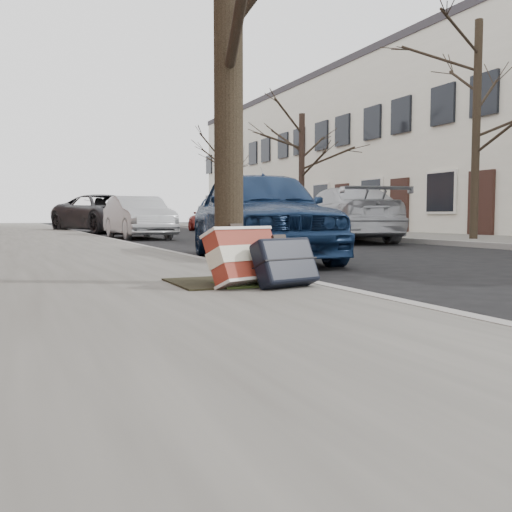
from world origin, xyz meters
name	(u,v)px	position (x,y,z in m)	size (l,w,h in m)	color
ground	(506,302)	(0.00, 0.00, 0.00)	(120.00, 120.00, 0.00)	black
near_sidewalk	(7,238)	(-3.70, 15.00, 0.06)	(5.00, 70.00, 0.12)	slate
far_sidewalk	(340,233)	(7.80, 15.00, 0.06)	(4.00, 70.00, 0.12)	slate
house_far	(436,148)	(13.15, 16.00, 3.60)	(6.70, 40.00, 7.20)	beige
dirt_patch	(222,282)	(-2.00, 1.20, 0.13)	(0.85, 0.85, 0.01)	black
suitcase_red	(244,257)	(-1.92, 0.89, 0.36)	(0.62, 0.17, 0.45)	maroon
suitcase_navy	(285,262)	(-1.65, 0.69, 0.33)	(0.53, 0.17, 0.38)	black
car_near_front	(260,214)	(-0.04, 4.80, 0.72)	(1.71, 4.25, 1.45)	#112548
car_near_mid	(138,217)	(0.07, 14.36, 0.66)	(1.40, 4.01, 1.32)	#B1B5B9
car_near_back	(105,214)	(0.08, 20.83, 0.80)	(2.66, 5.76, 1.60)	#313236
car_far_front	(343,215)	(4.76, 10.00, 0.72)	(2.03, 4.98, 1.45)	#A1A4A9
car_far_back	(212,217)	(4.99, 21.45, 0.65)	(1.55, 3.84, 1.31)	maroon
tree_far_a	(476,130)	(7.20, 7.69, 2.84)	(0.20, 0.20, 5.45)	black
tree_far_b	(302,172)	(7.20, 16.95, 2.44)	(0.24, 0.24, 4.65)	black
tree_far_c	(220,183)	(7.20, 26.54, 2.54)	(0.23, 0.23, 4.83)	black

